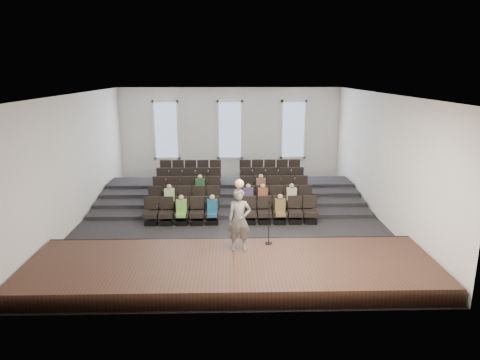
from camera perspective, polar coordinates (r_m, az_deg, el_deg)
name	(u,v)px	position (r m, az deg, el deg)	size (l,w,h in m)	color
ground	(231,219)	(17.47, -1.23, -5.18)	(14.00, 14.00, 0.00)	black
ceiling	(230,93)	(16.50, -1.32, 11.46)	(12.00, 14.00, 0.02)	white
wall_back	(230,133)	(23.73, -1.35, 6.23)	(12.00, 0.04, 5.00)	white
wall_front	(232,218)	(10.02, -1.08, -5.05)	(12.00, 0.04, 5.00)	white
wall_left	(76,159)	(17.83, -21.02, 2.59)	(0.04, 14.00, 5.00)	white
wall_right	(382,158)	(17.87, 18.44, 2.84)	(0.04, 14.00, 5.00)	white
stage	(232,269)	(12.66, -1.10, -11.80)	(11.80, 3.60, 0.50)	#3E261A
stage_lip	(231,245)	(14.28, -1.16, -8.68)	(11.80, 0.06, 0.52)	black
risers	(230,193)	(20.43, -1.28, -1.70)	(11.80, 4.80, 0.60)	black
seating_rows	(231,192)	(18.73, -1.26, -1.65)	(6.80, 4.70, 1.67)	black
windows	(230,130)	(23.63, -1.35, 6.68)	(8.44, 0.10, 3.24)	white
audience	(234,197)	(17.54, -0.76, -2.31)	(5.45, 2.64, 1.10)	#6CAD45
speaker	(239,220)	(12.97, -0.09, -5.34)	(0.70, 0.46, 1.92)	#5F5C5A
mic_stand	(269,231)	(13.63, 3.85, -6.81)	(0.24, 0.24, 1.41)	black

